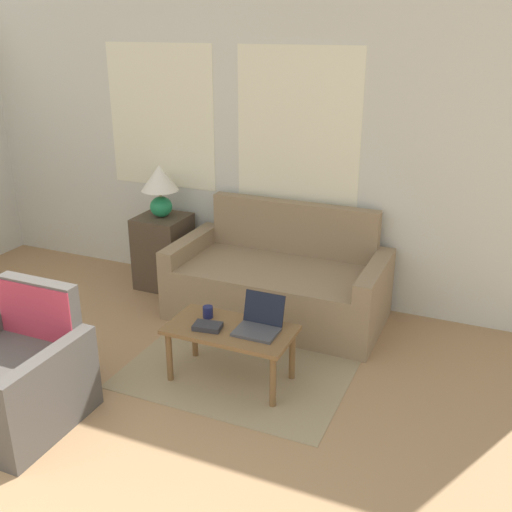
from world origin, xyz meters
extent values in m
cube|color=silver|center=(0.00, 4.07, 1.30)|extent=(6.37, 0.05, 2.60)
cube|color=white|center=(-0.75, 4.05, 1.55)|extent=(1.10, 0.01, 1.30)
cube|color=white|center=(0.59, 4.05, 1.55)|extent=(1.10, 0.01, 1.30)
cube|color=#9E8966|center=(0.68, 3.03, 0.00)|extent=(1.58, 1.96, 0.01)
cube|color=#937A5B|center=(0.62, 3.54, 0.23)|extent=(1.51, 0.89, 0.46)
cube|color=#937A5B|center=(0.62, 3.93, 0.46)|extent=(1.51, 0.12, 0.92)
cube|color=#937A5B|center=(-0.20, 3.54, 0.30)|extent=(0.14, 0.89, 0.61)
cube|color=#937A5B|center=(1.44, 3.54, 0.30)|extent=(0.14, 0.89, 0.61)
cube|color=#514C47|center=(-0.37, 1.53, 0.23)|extent=(0.58, 0.78, 0.45)
cube|color=#514C47|center=(-0.37, 1.87, 0.42)|extent=(0.58, 0.10, 0.84)
cube|color=#514C47|center=(-0.03, 1.53, 0.29)|extent=(0.10, 0.78, 0.57)
cube|color=#B23347|center=(-0.37, 1.82, 0.52)|extent=(0.58, 0.01, 0.61)
cube|color=#4C3D2D|center=(-0.61, 3.74, 0.34)|extent=(0.45, 0.45, 0.69)
ellipsoid|color=#1E8451|center=(-0.61, 3.74, 0.78)|extent=(0.20, 0.20, 0.19)
cylinder|color=tan|center=(-0.61, 3.74, 0.91)|extent=(0.02, 0.02, 0.06)
cone|color=white|center=(-0.61, 3.74, 1.05)|extent=(0.34, 0.34, 0.23)
cube|color=brown|center=(0.68, 2.51, 0.40)|extent=(0.88, 0.46, 0.03)
cylinder|color=brown|center=(0.29, 2.33, 0.19)|extent=(0.04, 0.04, 0.38)
cylinder|color=brown|center=(1.07, 2.33, 0.19)|extent=(0.04, 0.04, 0.38)
cylinder|color=brown|center=(0.29, 2.69, 0.19)|extent=(0.04, 0.04, 0.38)
cylinder|color=brown|center=(1.07, 2.69, 0.19)|extent=(0.04, 0.04, 0.38)
cube|color=#47474C|center=(0.88, 2.51, 0.42)|extent=(0.29, 0.22, 0.02)
cube|color=black|center=(0.88, 2.65, 0.54)|extent=(0.29, 0.07, 0.21)
cylinder|color=#191E4C|center=(0.47, 2.59, 0.45)|extent=(0.07, 0.07, 0.08)
cube|color=#2D2D33|center=(0.55, 2.44, 0.43)|extent=(0.21, 0.15, 0.04)
camera|label=1|loc=(2.29, -0.76, 2.37)|focal=42.00mm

